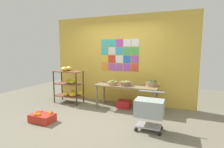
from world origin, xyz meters
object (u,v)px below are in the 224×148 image
object	(u,v)px
display_table	(127,88)
fruit_basket_back_left	(112,83)
fruit_basket_back_right	(152,83)
orange_crate_foreground	(42,117)
produce_crate_under_table	(124,104)
fruit_basket_left	(125,83)
shopping_cart	(149,109)
banana_shelf_unit	(69,83)

from	to	relation	value
display_table	fruit_basket_back_left	bearing A→B (deg)	-162.63
fruit_basket_back_right	orange_crate_foreground	world-z (taller)	fruit_basket_back_right
display_table	produce_crate_under_table	bearing A→B (deg)	156.63
produce_crate_under_table	orange_crate_foreground	world-z (taller)	orange_crate_foreground
display_table	fruit_basket_left	bearing A→B (deg)	-100.63
fruit_basket_left	orange_crate_foreground	size ratio (longest dim) A/B	0.60
display_table	orange_crate_foreground	distance (m)	2.28
orange_crate_foreground	shopping_cart	size ratio (longest dim) A/B	0.68
display_table	orange_crate_foreground	world-z (taller)	display_table
produce_crate_under_table	fruit_basket_back_left	bearing A→B (deg)	-152.26
display_table	fruit_basket_back_right	world-z (taller)	fruit_basket_back_right
produce_crate_under_table	fruit_basket_left	bearing A→B (deg)	-63.50
orange_crate_foreground	banana_shelf_unit	bearing A→B (deg)	101.37
display_table	fruit_basket_back_left	distance (m)	0.43
banana_shelf_unit	shopping_cart	world-z (taller)	banana_shelf_unit
orange_crate_foreground	fruit_basket_left	bearing A→B (deg)	45.34
banana_shelf_unit	produce_crate_under_table	bearing A→B (deg)	5.42
fruit_basket_back_left	orange_crate_foreground	distance (m)	1.98
fruit_basket_back_right	shopping_cart	world-z (taller)	fruit_basket_back_right
fruit_basket_back_left	produce_crate_under_table	distance (m)	0.71
fruit_basket_back_right	banana_shelf_unit	bearing A→B (deg)	-174.47
fruit_basket_back_right	produce_crate_under_table	xyz separation A→B (m)	(-0.75, -0.08, -0.64)
display_table	fruit_basket_back_right	distance (m)	0.69
fruit_basket_back_right	orange_crate_foreground	distance (m)	2.86
fruit_basket_back_right	orange_crate_foreground	size ratio (longest dim) A/B	0.62
produce_crate_under_table	shopping_cart	bearing A→B (deg)	-51.92
fruit_basket_left	produce_crate_under_table	distance (m)	0.65
orange_crate_foreground	shopping_cart	world-z (taller)	shopping_cart
banana_shelf_unit	fruit_basket_back_right	world-z (taller)	banana_shelf_unit
banana_shelf_unit	shopping_cart	xyz separation A→B (m)	(2.66, -1.01, -0.18)
fruit_basket_back_left	fruit_basket_back_right	distance (m)	1.08
display_table	shopping_cart	xyz separation A→B (m)	(0.83, -1.14, -0.14)
fruit_basket_left	produce_crate_under_table	size ratio (longest dim) A/B	0.87
banana_shelf_unit	orange_crate_foreground	xyz separation A→B (m)	(0.30, -1.49, -0.53)
fruit_basket_back_left	orange_crate_foreground	size ratio (longest dim) A/B	0.53
fruit_basket_back_left	fruit_basket_back_right	xyz separation A→B (m)	(1.05, 0.23, 0.02)
orange_crate_foreground	shopping_cart	bearing A→B (deg)	11.62
shopping_cart	fruit_basket_back_right	bearing A→B (deg)	105.48
fruit_basket_back_right	produce_crate_under_table	distance (m)	0.99
fruit_basket_back_right	display_table	bearing A→B (deg)	-170.33
fruit_basket_back_left	fruit_basket_back_right	world-z (taller)	fruit_basket_back_right
display_table	fruit_basket_back_left	size ratio (longest dim) A/B	6.07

